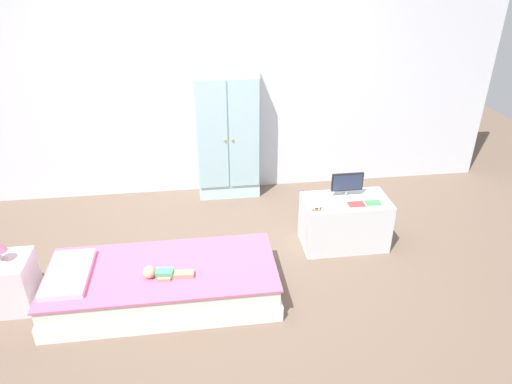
{
  "coord_description": "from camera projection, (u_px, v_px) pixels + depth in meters",
  "views": [
    {
      "loc": [
        -0.2,
        -3.38,
        2.55
      ],
      "look_at": [
        0.29,
        0.27,
        0.59
      ],
      "focal_mm": 32.56,
      "sensor_mm": 36.0,
      "label": 1
    }
  ],
  "objects": [
    {
      "name": "doll",
      "position": [
        159.0,
        273.0,
        3.56
      ],
      "size": [
        0.39,
        0.14,
        0.1
      ],
      "color": "#4CA375",
      "rests_on": "bed"
    },
    {
      "name": "rocking_horse_toy",
      "position": [
        317.0,
        205.0,
        4.09
      ],
      "size": [
        0.09,
        0.04,
        0.11
      ],
      "color": "#8E6642",
      "rests_on": "tv_stand"
    },
    {
      "name": "tv_stand",
      "position": [
        344.0,
        222.0,
        4.39
      ],
      "size": [
        0.79,
        0.44,
        0.48
      ],
      "primitive_type": "cube",
      "color": "silver",
      "rests_on": "ground_plane"
    },
    {
      "name": "back_wall",
      "position": [
        212.0,
        74.0,
        4.92
      ],
      "size": [
        6.4,
        0.05,
        2.7
      ],
      "primitive_type": "cube",
      "color": "silver",
      "rests_on": "ground_plane"
    },
    {
      "name": "bed",
      "position": [
        164.0,
        283.0,
        3.74
      ],
      "size": [
        1.82,
        0.81,
        0.29
      ],
      "color": "white",
      "rests_on": "ground_plane"
    },
    {
      "name": "nightstand",
      "position": [
        9.0,
        283.0,
        3.64
      ],
      "size": [
        0.37,
        0.37,
        0.43
      ],
      "primitive_type": "cube",
      "color": "silver",
      "rests_on": "ground_plane"
    },
    {
      "name": "tv_monitor",
      "position": [
        347.0,
        183.0,
        4.28
      ],
      "size": [
        0.3,
        0.1,
        0.23
      ],
      "color": "#99999E",
      "rests_on": "tv_stand"
    },
    {
      "name": "wardrobe",
      "position": [
        228.0,
        134.0,
        5.06
      ],
      "size": [
        0.68,
        0.31,
        1.46
      ],
      "color": "silver",
      "rests_on": "ground_plane"
    },
    {
      "name": "ground_plane",
      "position": [
        228.0,
        267.0,
        4.18
      ],
      "size": [
        10.0,
        10.0,
        0.02
      ],
      "primitive_type": "cube",
      "color": "brown"
    },
    {
      "name": "pillow",
      "position": [
        68.0,
        274.0,
        3.58
      ],
      "size": [
        0.32,
        0.57,
        0.05
      ],
      "primitive_type": "cube",
      "color": "silver",
      "rests_on": "bed"
    },
    {
      "name": "book_green",
      "position": [
        373.0,
        203.0,
        4.21
      ],
      "size": [
        0.13,
        0.08,
        0.02
      ],
      "primitive_type": "cube",
      "color": "#429E51",
      "rests_on": "tv_stand"
    },
    {
      "name": "book_red",
      "position": [
        356.0,
        204.0,
        4.19
      ],
      "size": [
        0.15,
        0.1,
        0.01
      ],
      "primitive_type": "cube",
      "color": "#CC3838",
      "rests_on": "tv_stand"
    }
  ]
}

